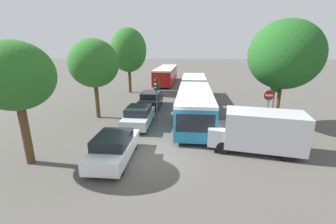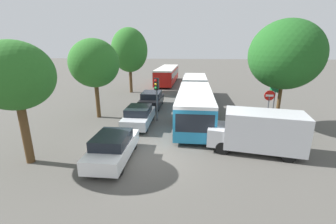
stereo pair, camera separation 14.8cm
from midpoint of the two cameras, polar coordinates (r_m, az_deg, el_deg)
ground_plane at (r=12.23m, az=-2.79°, el=-11.43°), size 200.00×200.00×0.00m
articulated_bus at (r=20.74m, az=6.98°, el=4.34°), size 2.73×16.73×2.48m
city_bus_rear at (r=36.40m, az=-0.05°, el=9.62°), size 2.86×11.74×2.52m
queued_car_white at (r=11.96m, az=-13.46°, el=-8.64°), size 1.79×4.18×1.45m
queued_car_silver at (r=16.75m, az=-7.14°, el=-0.99°), size 1.81×4.23×1.47m
queued_car_black at (r=21.74m, az=-3.97°, el=3.20°), size 1.88×4.39×1.52m
white_van at (r=13.34m, az=22.36°, el=-4.44°), size 5.26×2.79×2.31m
traffic_light at (r=17.25m, az=-2.66°, el=5.63°), size 0.38×0.40×3.40m
no_entry_sign at (r=17.00m, az=24.38°, el=1.88°), size 0.70×0.08×2.82m
direction_sign_post at (r=18.36m, az=25.80°, el=4.90°), size 0.32×1.39×3.60m
tree_left_near at (r=12.55m, az=-34.23°, el=7.15°), size 3.51×3.51×6.00m
tree_left_mid at (r=18.88m, az=-17.99°, el=11.66°), size 3.88×3.88×6.32m
tree_left_far at (r=28.95m, az=-9.62°, el=15.21°), size 4.43×4.43×7.93m
tree_right_near at (r=17.70m, az=27.75°, el=12.33°), size 4.87×4.87×7.47m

